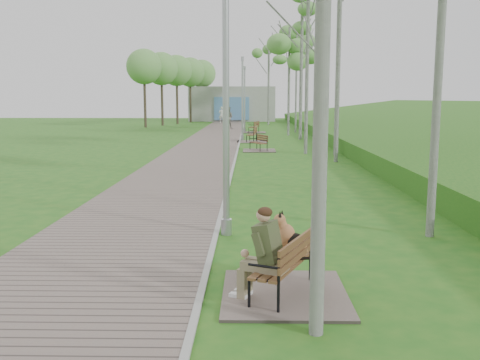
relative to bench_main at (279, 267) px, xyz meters
name	(u,v)px	position (x,y,z in m)	size (l,w,h in m)	color
ground	(224,205)	(-1.05, 6.25, -0.41)	(120.00, 120.00, 0.00)	#215F1A
walkway	(213,139)	(-2.80, 27.75, -0.39)	(3.50, 67.00, 0.04)	#74655E
kerb	(240,139)	(-1.05, 27.75, -0.38)	(0.10, 67.00, 0.05)	#999993
embankment	(434,142)	(10.95, 26.25, -0.41)	(14.00, 70.00, 1.60)	#477922
building_north	(232,104)	(-2.55, 57.22, 1.59)	(10.00, 5.20, 4.00)	#9E9E99
bench_main	(279,267)	(0.00, 0.00, 0.00)	(1.69, 1.87, 1.47)	#74655E
bench_second	(259,147)	(0.03, 20.24, -0.22)	(1.65, 1.83, 1.01)	#74655E
bench_third	(252,139)	(-0.31, 25.83, -0.20)	(1.83, 2.03, 1.12)	#74655E
bench_far	(254,130)	(-0.12, 34.84, -0.21)	(1.79, 1.99, 1.10)	#74655E
lamp_post_near	(226,103)	(-0.85, 3.28, 2.15)	(0.21, 0.21, 5.49)	#9C9FA4
lamp_post_second	(242,101)	(-0.91, 27.56, 2.05)	(0.20, 0.20, 5.26)	#9C9FA4
lamp_post_third	(245,102)	(-0.85, 34.78, 1.97)	(0.20, 0.20, 5.09)	#9C9FA4
lamp_post_far	(245,104)	(-1.00, 48.84, 1.67)	(0.17, 0.17, 4.45)	#9C9FA4
pedestrian_near	(222,115)	(-3.48, 50.71, 0.48)	(0.65, 0.43, 1.79)	white
pedestrian_far	(228,118)	(-2.39, 40.58, 0.56)	(0.94, 0.73, 1.93)	gray
birch_mid_c	(302,19)	(2.86, 28.06, 7.22)	(2.79, 2.79, 9.71)	silver
birch_far_a	(297,49)	(3.14, 35.07, 5.97)	(2.46, 2.46, 8.12)	silver
birch_far_b	(289,47)	(2.35, 31.87, 5.80)	(2.67, 2.67, 7.91)	silver
birch_distant_a	(269,55)	(1.42, 47.81, 6.53)	(2.80, 2.80, 8.84)	silver
birch_distant_b	(301,50)	(4.69, 48.54, 7.04)	(2.98, 2.98, 9.49)	silver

